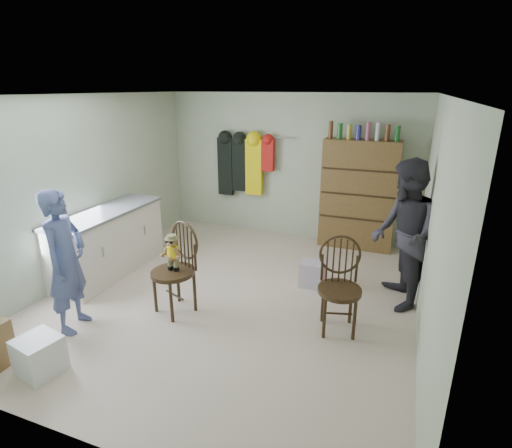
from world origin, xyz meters
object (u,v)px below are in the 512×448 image
at_px(counter, 108,242).
at_px(chair_far, 339,282).
at_px(dresser, 358,194).
at_px(chair_front, 176,261).

height_order(counter, chair_far, chair_far).
xyz_separation_m(chair_far, dresser, (-0.15, 2.55, 0.34)).
height_order(counter, dresser, dresser).
height_order(chair_front, chair_far, chair_front).
bearing_deg(counter, dresser, 35.69).
xyz_separation_m(chair_front, dresser, (1.72, 2.86, 0.28)).
xyz_separation_m(counter, chair_far, (3.35, -0.25, 0.10)).
distance_m(counter, dresser, 3.96).
xyz_separation_m(counter, dresser, (3.20, 2.30, 0.44)).
bearing_deg(dresser, chair_front, -120.99).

